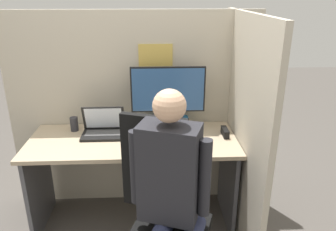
% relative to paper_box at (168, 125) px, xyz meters
% --- Properties ---
extents(cubicle_panel_back, '(2.09, 0.05, 1.69)m').
position_rel_paper_box_xyz_m(cubicle_panel_back, '(-0.28, 0.17, 0.05)').
color(cubicle_panel_back, '#B7AD99').
rests_on(cubicle_panel_back, ground).
extents(cubicle_panel_right, '(0.04, 1.27, 1.69)m').
position_rel_paper_box_xyz_m(cubicle_panel_right, '(0.54, -0.25, 0.05)').
color(cubicle_panel_right, '#B7AD99').
rests_on(cubicle_panel_right, ground).
extents(desk, '(1.59, 0.65, 0.76)m').
position_rel_paper_box_xyz_m(desk, '(-0.28, -0.18, -0.22)').
color(desk, tan).
rests_on(desk, ground).
extents(paper_box, '(0.34, 0.23, 0.08)m').
position_rel_paper_box_xyz_m(paper_box, '(0.00, 0.00, 0.00)').
color(paper_box, '#236BAD').
rests_on(paper_box, desk).
extents(monitor, '(0.59, 0.18, 0.44)m').
position_rel_paper_box_xyz_m(monitor, '(0.00, 0.00, 0.28)').
color(monitor, black).
rests_on(monitor, paper_box).
extents(laptop, '(0.33, 0.22, 0.23)m').
position_rel_paper_box_xyz_m(laptop, '(-0.51, -0.09, 0.01)').
color(laptop, black).
rests_on(laptop, desk).
extents(mouse, '(0.06, 0.05, 0.04)m').
position_rel_paper_box_xyz_m(mouse, '(-0.26, -0.25, -0.02)').
color(mouse, black).
rests_on(mouse, desk).
extents(stapler, '(0.04, 0.14, 0.06)m').
position_rel_paper_box_xyz_m(stapler, '(0.44, -0.15, -0.01)').
color(stapler, black).
rests_on(stapler, desk).
extents(carrot_toy, '(0.04, 0.15, 0.04)m').
position_rel_paper_box_xyz_m(carrot_toy, '(-0.12, -0.32, -0.02)').
color(carrot_toy, orange).
rests_on(carrot_toy, desk).
extents(office_chair, '(0.59, 0.63, 1.10)m').
position_rel_paper_box_xyz_m(office_chair, '(-0.07, -0.74, -0.25)').
color(office_chair, black).
rests_on(office_chair, ground).
extents(person, '(0.46, 0.48, 1.35)m').
position_rel_paper_box_xyz_m(person, '(-0.02, -0.89, -0.03)').
color(person, '#282D4C').
rests_on(person, ground).
extents(pen_cup, '(0.06, 0.06, 0.11)m').
position_rel_paper_box_xyz_m(pen_cup, '(-0.76, 0.00, 0.02)').
color(pen_cup, '#28282D').
rests_on(pen_cup, desk).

